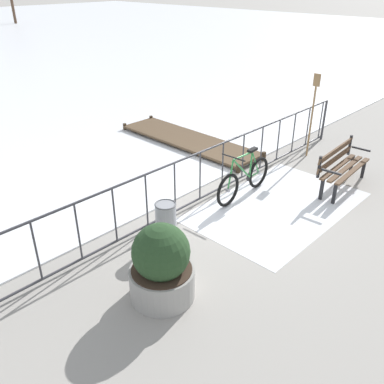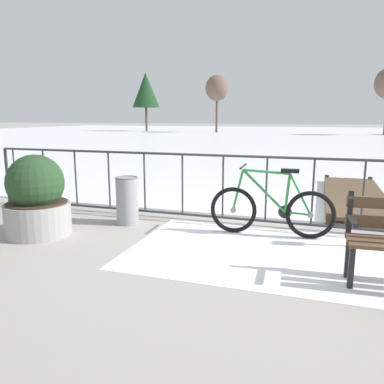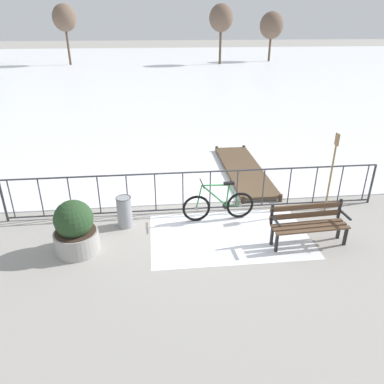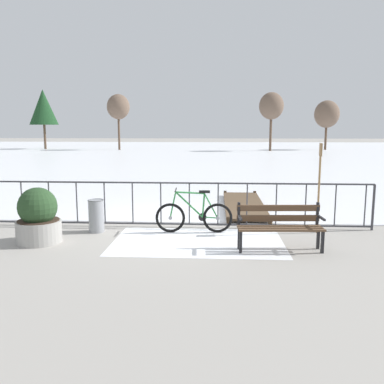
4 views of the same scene
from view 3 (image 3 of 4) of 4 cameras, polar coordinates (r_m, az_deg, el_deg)
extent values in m
plane|color=#9E9991|center=(9.12, 0.70, -3.00)|extent=(160.00, 160.00, 0.00)
cube|color=white|center=(36.63, -4.88, 18.53)|extent=(80.00, 56.00, 0.03)
cube|color=white|center=(8.18, 5.81, -6.73)|extent=(3.46, 2.18, 0.01)
cylinder|color=#38383D|center=(8.67, 0.73, 3.12)|extent=(9.00, 0.04, 0.04)
cylinder|color=#38383D|center=(9.08, 0.70, -2.56)|extent=(9.00, 0.04, 0.04)
cylinder|color=#38383D|center=(9.51, -27.33, -1.27)|extent=(0.06, 0.06, 1.05)
cylinder|color=#38383D|center=(10.39, 26.20, 1.13)|extent=(0.06, 0.06, 1.05)
cylinder|color=#38383D|center=(9.42, -26.36, -1.01)|extent=(0.03, 0.03, 0.97)
cylinder|color=#38383D|center=(9.21, -22.50, -0.85)|extent=(0.03, 0.03, 0.97)
cylinder|color=#38383D|center=(9.04, -18.47, -0.67)|extent=(0.03, 0.03, 0.97)
cylinder|color=#38383D|center=(8.91, -14.30, -0.48)|extent=(0.03, 0.03, 0.97)
cylinder|color=#38383D|center=(8.84, -10.04, -0.28)|extent=(0.03, 0.03, 0.97)
cylinder|color=#38383D|center=(8.81, -5.73, -0.08)|extent=(0.03, 0.03, 0.97)
cylinder|color=#38383D|center=(8.83, -1.42, 0.11)|extent=(0.03, 0.03, 0.97)
cylinder|color=#38383D|center=(8.91, 2.84, 0.31)|extent=(0.03, 0.03, 0.97)
cylinder|color=#38383D|center=(9.03, 7.01, 0.50)|extent=(0.03, 0.03, 0.97)
cylinder|color=#38383D|center=(9.20, 11.05, 0.68)|extent=(0.03, 0.03, 0.97)
cylinder|color=#38383D|center=(9.41, 14.93, 0.86)|extent=(0.03, 0.03, 0.97)
cylinder|color=#38383D|center=(9.66, 18.62, 1.02)|extent=(0.03, 0.03, 0.97)
cylinder|color=#38383D|center=(9.95, 22.11, 1.16)|extent=(0.03, 0.03, 0.97)
cylinder|color=#38383D|center=(10.28, 25.39, 1.30)|extent=(0.03, 0.03, 0.97)
torus|color=black|center=(8.76, 7.48, -2.06)|extent=(0.66, 0.09, 0.66)
cylinder|color=gray|center=(8.76, 7.48, -2.06)|extent=(0.08, 0.06, 0.08)
torus|color=black|center=(8.54, 0.68, -2.57)|extent=(0.66, 0.09, 0.66)
cylinder|color=gray|center=(8.54, 0.68, -2.57)|extent=(0.08, 0.06, 0.08)
cylinder|color=#2D843D|center=(8.55, 5.56, -0.52)|extent=(0.08, 0.04, 0.53)
cylinder|color=#2D843D|center=(8.48, 3.50, -0.57)|extent=(0.61, 0.06, 0.59)
cylinder|color=#2D843D|center=(8.37, 3.68, 1.07)|extent=(0.63, 0.06, 0.07)
cylinder|color=#2D843D|center=(8.71, 6.42, -2.08)|extent=(0.34, 0.04, 0.05)
cylinder|color=#2D843D|center=(8.60, 6.64, -0.50)|extent=(0.32, 0.04, 0.56)
cylinder|color=#2D843D|center=(8.42, 1.12, -0.79)|extent=(0.16, 0.04, 0.59)
cube|color=black|center=(8.43, 5.78, 1.36)|extent=(0.24, 0.11, 0.05)
cylinder|color=black|center=(8.29, 1.57, 1.34)|extent=(0.05, 0.52, 0.03)
cylinder|color=black|center=(8.67, 5.35, -2.10)|extent=(0.18, 0.03, 0.18)
cube|color=brown|center=(8.11, 17.45, -4.62)|extent=(1.60, 0.20, 0.04)
cube|color=brown|center=(7.99, 17.92, -5.16)|extent=(1.60, 0.20, 0.04)
cube|color=brown|center=(7.87, 18.41, -5.71)|extent=(1.60, 0.20, 0.04)
cube|color=brown|center=(8.12, 17.29, -3.43)|extent=(1.60, 0.15, 0.12)
cube|color=brown|center=(8.02, 17.47, -2.18)|extent=(1.60, 0.15, 0.12)
cube|color=black|center=(8.36, 22.79, -6.30)|extent=(0.05, 0.06, 0.44)
cube|color=black|center=(8.55, 21.90, -5.41)|extent=(0.05, 0.06, 0.44)
cube|color=black|center=(8.43, 22.00, -2.41)|extent=(0.05, 0.05, 0.45)
cube|color=black|center=(8.26, 22.82, -3.35)|extent=(0.06, 0.40, 0.04)
cube|color=black|center=(7.70, 13.04, -7.67)|extent=(0.05, 0.06, 0.44)
cube|color=black|center=(7.90, 12.34, -6.65)|extent=(0.05, 0.06, 0.44)
cube|color=black|center=(7.78, 12.33, -3.42)|extent=(0.05, 0.05, 0.45)
cube|color=black|center=(7.59, 12.98, -4.48)|extent=(0.06, 0.40, 0.04)
cylinder|color=#9E9B96|center=(7.89, -17.48, -7.32)|extent=(0.89, 0.89, 0.45)
cylinder|color=#38281E|center=(7.77, -17.70, -5.87)|extent=(0.82, 0.82, 0.02)
sphere|color=#264223|center=(7.64, -17.97, -4.05)|extent=(0.78, 0.78, 0.78)
cylinder|color=gray|center=(8.47, -10.46, -3.08)|extent=(0.34, 0.34, 0.72)
torus|color=#545558|center=(8.30, -10.66, -0.90)|extent=(0.35, 0.35, 0.02)
cylinder|color=#937047|center=(9.39, 20.72, 1.88)|extent=(0.04, 0.04, 1.70)
cube|color=#937047|center=(9.07, 21.68, 7.62)|extent=(0.03, 0.16, 0.28)
cube|color=brown|center=(11.46, 8.04, 3.55)|extent=(1.10, 4.08, 0.06)
cylinder|color=#3C2E20|center=(9.55, 7.99, -1.21)|extent=(0.10, 0.10, 0.20)
cylinder|color=#3C2E20|center=(9.83, 13.61, -0.91)|extent=(0.10, 0.10, 0.20)
cylinder|color=#3C2E20|center=(13.24, 3.87, 6.68)|extent=(0.10, 0.10, 0.20)
cylinder|color=#3C2E20|center=(13.44, 8.06, 6.77)|extent=(0.10, 0.10, 0.20)
cylinder|color=brown|center=(41.73, -18.73, 20.77)|extent=(0.22, 0.22, 3.73)
ellipsoid|color=brown|center=(41.66, -19.27, 24.25)|extent=(2.31, 2.31, 2.55)
cylinder|color=brown|center=(44.40, 12.02, 21.18)|extent=(0.24, 0.24, 2.93)
ellipsoid|color=brown|center=(44.32, 12.30, 24.04)|extent=(2.54, 2.54, 2.79)
cylinder|color=brown|center=(40.55, 4.43, 21.80)|extent=(0.24, 0.24, 3.69)
ellipsoid|color=brown|center=(40.47, 4.56, 25.42)|extent=(2.39, 2.39, 2.63)
camera|label=1|loc=(5.57, -61.68, 8.34)|focal=38.50mm
camera|label=2|loc=(4.07, 27.84, -19.90)|focal=36.11mm
camera|label=4|loc=(3.09, 93.75, -48.20)|focal=38.26mm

